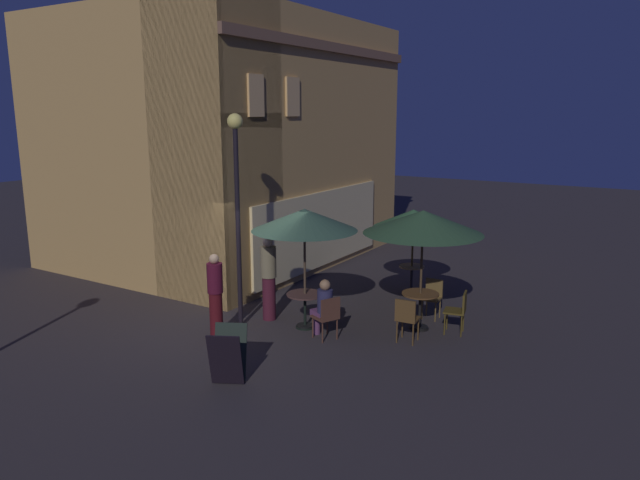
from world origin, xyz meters
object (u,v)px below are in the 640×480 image
(patio_umbrella_1, at_px, (423,222))
(cafe_chair_2, at_px, (407,316))
(menu_sandwich_board, at_px, (228,356))
(cafe_table_1, at_px, (420,302))
(cafe_chair_3, at_px, (459,308))
(street_lamp_near_corner, at_px, (237,185))
(patio_umbrella_0, at_px, (304,220))
(cafe_chair_0, at_px, (328,314))
(cafe_table_2, at_px, (412,275))
(cafe_table_0, at_px, (305,302))
(cafe_chair_1, at_px, (433,295))
(patron_seated_0, at_px, (323,305))
(patron_standing_2, at_px, (269,278))
(patron_standing_1, at_px, (215,296))
(patio_umbrella_2, at_px, (413,219))

(patio_umbrella_1, relative_size, cafe_chair_2, 2.77)
(menu_sandwich_board, xyz_separation_m, cafe_table_1, (4.06, -1.75, 0.10))
(cafe_table_1, relative_size, cafe_chair_3, 0.88)
(cafe_table_1, bearing_deg, street_lamp_near_corner, 119.08)
(patio_umbrella_0, height_order, cafe_chair_3, patio_umbrella_0)
(cafe_chair_0, bearing_deg, cafe_table_1, -105.93)
(menu_sandwich_board, height_order, cafe_chair_3, menu_sandwich_board)
(menu_sandwich_board, bearing_deg, cafe_table_2, -32.97)
(patio_umbrella_1, distance_m, cafe_chair_3, 1.91)
(cafe_table_0, bearing_deg, cafe_chair_2, -81.39)
(cafe_table_2, distance_m, cafe_chair_1, 1.68)
(street_lamp_near_corner, relative_size, patron_seated_0, 3.60)
(menu_sandwich_board, distance_m, cafe_table_0, 2.89)
(menu_sandwich_board, xyz_separation_m, cafe_chair_0, (2.52, -0.43, 0.05))
(cafe_table_0, height_order, cafe_table_1, cafe_table_1)
(patron_standing_2, bearing_deg, cafe_table_2, 148.80)
(cafe_chair_3, height_order, patron_standing_2, patron_standing_2)
(cafe_table_1, relative_size, patron_standing_2, 0.42)
(cafe_table_0, height_order, patron_seated_0, patron_seated_0)
(patio_umbrella_0, relative_size, patron_standing_1, 1.45)
(cafe_table_0, relative_size, cafe_chair_3, 0.87)
(patio_umbrella_2, distance_m, patron_seated_0, 3.82)
(patio_umbrella_2, bearing_deg, cafe_chair_1, -141.02)
(cafe_chair_1, height_order, cafe_chair_3, cafe_chair_3)
(patio_umbrella_0, relative_size, cafe_chair_2, 2.79)
(street_lamp_near_corner, bearing_deg, patio_umbrella_2, -29.19)
(patio_umbrella_2, distance_m, patron_standing_1, 5.34)
(menu_sandwich_board, distance_m, patron_standing_2, 3.20)
(patio_umbrella_2, bearing_deg, cafe_table_0, 163.24)
(patron_standing_2, bearing_deg, patio_umbrella_0, 88.23)
(cafe_table_0, xyz_separation_m, cafe_chair_1, (2.00, -2.06, -0.03))
(cafe_table_2, relative_size, patron_standing_1, 0.43)
(street_lamp_near_corner, bearing_deg, patron_standing_1, -176.54)
(menu_sandwich_board, bearing_deg, street_lamp_near_corner, 7.95)
(menu_sandwich_board, xyz_separation_m, cafe_table_2, (6.18, -0.66, 0.01))
(cafe_table_2, xyz_separation_m, cafe_chair_1, (-1.31, -1.06, 0.03))
(cafe_table_1, bearing_deg, patio_umbrella_0, 119.70)
(patio_umbrella_0, relative_size, cafe_chair_0, 2.84)
(cafe_chair_0, relative_size, patron_seated_0, 0.73)
(patron_standing_1, bearing_deg, cafe_chair_1, 64.97)
(street_lamp_near_corner, bearing_deg, cafe_chair_0, -81.57)
(cafe_table_2, height_order, patron_seated_0, patron_seated_0)
(cafe_table_2, xyz_separation_m, patio_umbrella_1, (-2.12, -1.09, 1.78))
(menu_sandwich_board, height_order, cafe_table_2, menu_sandwich_board)
(cafe_table_2, height_order, patio_umbrella_1, patio_umbrella_1)
(street_lamp_near_corner, height_order, cafe_chair_1, street_lamp_near_corner)
(patron_seated_0, height_order, patron_standing_1, patron_standing_1)
(menu_sandwich_board, height_order, patron_seated_0, patron_seated_0)
(patio_umbrella_0, bearing_deg, patron_standing_1, 141.51)
(menu_sandwich_board, xyz_separation_m, patio_umbrella_1, (4.06, -1.75, 1.79))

